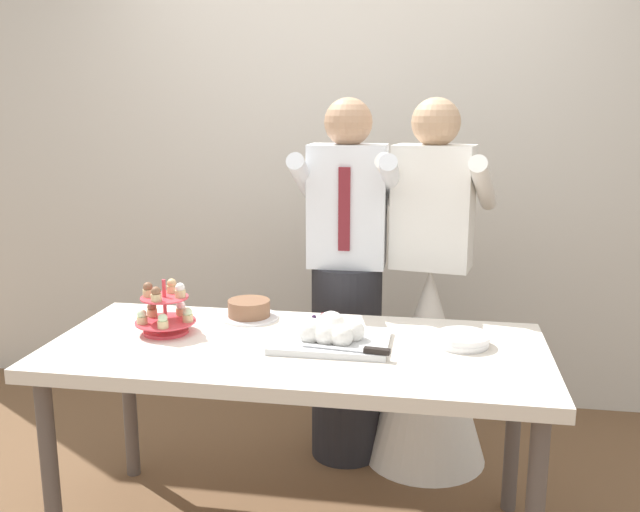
# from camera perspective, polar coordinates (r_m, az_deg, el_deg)

# --- Properties ---
(rear_wall) EXTENTS (5.20, 0.10, 2.90)m
(rear_wall) POSITION_cam_1_polar(r_m,az_deg,el_deg) (3.78, 2.34, 9.70)
(rear_wall) COLOR beige
(rear_wall) RESTS_ON ground_plane
(dessert_table) EXTENTS (1.80, 0.80, 0.78)m
(dessert_table) POSITION_cam_1_polar(r_m,az_deg,el_deg) (2.55, -1.96, -8.91)
(dessert_table) COLOR silver
(dessert_table) RESTS_ON ground_plane
(cupcake_stand) EXTENTS (0.23, 0.23, 0.21)m
(cupcake_stand) POSITION_cam_1_polar(r_m,az_deg,el_deg) (2.69, -12.69, -4.53)
(cupcake_stand) COLOR #D83F4C
(cupcake_stand) RESTS_ON dessert_table
(main_cake_tray) EXTENTS (0.44, 0.31, 0.12)m
(main_cake_tray) POSITION_cam_1_polar(r_m,az_deg,el_deg) (2.51, 0.91, -6.43)
(main_cake_tray) COLOR silver
(main_cake_tray) RESTS_ON dessert_table
(plate_stack) EXTENTS (0.20, 0.20, 0.04)m
(plate_stack) POSITION_cam_1_polar(r_m,az_deg,el_deg) (2.56, 11.68, -6.79)
(plate_stack) COLOR white
(plate_stack) RESTS_ON dessert_table
(round_cake) EXTENTS (0.24, 0.24, 0.08)m
(round_cake) POSITION_cam_1_polar(r_m,az_deg,el_deg) (2.83, -5.89, -4.47)
(round_cake) COLOR white
(round_cake) RESTS_ON dessert_table
(person_groom) EXTENTS (0.46, 0.49, 1.66)m
(person_groom) POSITION_cam_1_polar(r_m,az_deg,el_deg) (3.15, 2.23, -3.85)
(person_groom) COLOR #232328
(person_groom) RESTS_ON ground_plane
(person_bride) EXTENTS (0.57, 0.56, 1.66)m
(person_bride) POSITION_cam_1_polar(r_m,az_deg,el_deg) (3.20, 8.95, -6.84)
(person_bride) COLOR white
(person_bride) RESTS_ON ground_plane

